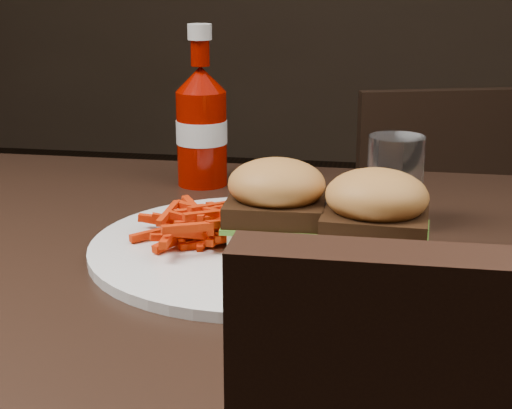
% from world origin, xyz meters
% --- Properties ---
extents(dining_table, '(1.20, 0.80, 0.04)m').
position_xyz_m(dining_table, '(0.00, 0.00, 0.73)').
color(dining_table, black).
rests_on(dining_table, ground).
extents(chair_far, '(0.47, 0.47, 0.04)m').
position_xyz_m(chair_far, '(0.27, 0.86, 0.43)').
color(chair_far, black).
rests_on(chair_far, ground).
extents(plate, '(0.34, 0.34, 0.01)m').
position_xyz_m(plate, '(0.08, 0.02, 0.76)').
color(plate, white).
rests_on(plate, dining_table).
extents(sandwich_half_a, '(0.09, 0.09, 0.02)m').
position_xyz_m(sandwich_half_a, '(0.10, 0.03, 0.77)').
color(sandwich_half_a, beige).
rests_on(sandwich_half_a, plate).
extents(sandwich_half_b, '(0.09, 0.09, 0.02)m').
position_xyz_m(sandwich_half_b, '(0.20, 0.01, 0.77)').
color(sandwich_half_b, beige).
rests_on(sandwich_half_b, plate).
extents(fries_pile, '(0.11, 0.11, 0.04)m').
position_xyz_m(fries_pile, '(0.01, 0.02, 0.78)').
color(fries_pile, red).
rests_on(fries_pile, plate).
extents(ketchup_bottle, '(0.07, 0.07, 0.14)m').
position_xyz_m(ketchup_bottle, '(-0.04, 0.28, 0.81)').
color(ketchup_bottle, '#860900').
rests_on(ketchup_bottle, dining_table).
extents(tumbler, '(0.07, 0.07, 0.10)m').
position_xyz_m(tumbler, '(0.22, 0.14, 0.81)').
color(tumbler, white).
rests_on(tumbler, dining_table).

